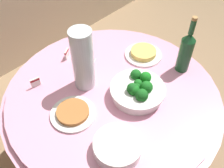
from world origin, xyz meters
TOP-DOWN VIEW (x-y plane):
  - ground_plane at (0.00, 0.00)m, footprint 6.00×6.00m
  - buffet_table at (0.00, 0.00)m, footprint 1.16×1.16m
  - broccoli_bowl at (0.06, -0.12)m, footprint 0.28×0.28m
  - plate_stack at (-0.24, -0.25)m, footprint 0.21×0.21m
  - wine_bottle at (0.39, -0.17)m, footprint 0.07×0.07m
  - decorative_fruit_vase at (-0.06, 0.14)m, footprint 0.11×0.11m
  - serving_tongs at (0.04, 0.22)m, footprint 0.16×0.12m
  - food_plate_peanuts at (-0.24, 0.03)m, footprint 0.22×0.22m
  - food_plate_noodles at (0.33, 0.06)m, footprint 0.22×0.22m
  - label_placard_front at (0.01, 0.38)m, footprint 0.05×0.03m
  - label_placard_mid at (-0.25, 0.32)m, footprint 0.05×0.02m

SIDE VIEW (x-z plane):
  - ground_plane at x=0.00m, z-range 0.00..0.00m
  - buffet_table at x=0.00m, z-range 0.01..0.75m
  - serving_tongs at x=0.04m, z-range 0.74..0.75m
  - food_plate_peanuts at x=-0.24m, z-range 0.74..0.77m
  - food_plate_noodles at x=0.33m, z-range 0.74..0.78m
  - plate_stack at x=-0.24m, z-range 0.74..0.80m
  - label_placard_front at x=0.01m, z-range 0.74..0.80m
  - label_placard_mid at x=-0.25m, z-range 0.74..0.80m
  - broccoli_bowl at x=0.06m, z-range 0.73..0.84m
  - wine_bottle at x=0.39m, z-range 0.70..1.04m
  - decorative_fruit_vase at x=-0.06m, z-range 0.72..1.06m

